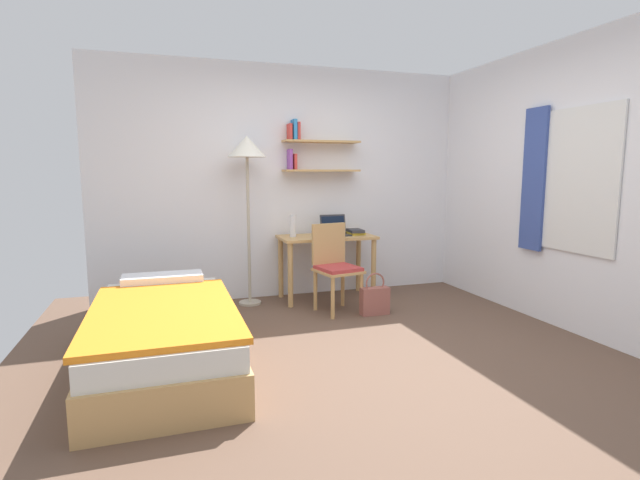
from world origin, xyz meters
TOP-DOWN VIEW (x-y plane):
  - ground_plane at (0.00, 0.00)m, footprint 5.28×5.28m
  - wall_back at (0.00, 2.02)m, footprint 4.40×0.27m
  - wall_right at (2.02, 0.01)m, footprint 0.10×4.40m
  - bed at (-1.46, 0.24)m, footprint 0.98×1.96m
  - desk at (0.29, 1.70)m, footprint 1.05×0.53m
  - desk_chair at (0.22, 1.22)m, footprint 0.48×0.49m
  - standing_lamp at (-0.57, 1.74)m, footprint 0.40×0.40m
  - laptop at (0.39, 1.73)m, footprint 0.31×0.24m
  - water_bottle at (-0.09, 1.72)m, footprint 0.07×0.07m
  - book_stack at (0.64, 1.70)m, footprint 0.18×0.24m
  - handbag at (0.55, 0.96)m, footprint 0.29×0.11m

SIDE VIEW (x-z plane):
  - ground_plane at x=0.00m, z-range 0.00..0.00m
  - handbag at x=0.55m, z-range -0.06..0.36m
  - bed at x=-1.46m, z-range -0.03..0.51m
  - desk_chair at x=0.22m, z-range 0.04..0.94m
  - desk at x=0.29m, z-range 0.22..0.94m
  - book_stack at x=0.64m, z-range 0.72..0.78m
  - laptop at x=0.39m, z-range 0.66..0.89m
  - water_bottle at x=-0.09m, z-range 0.72..0.96m
  - wall_right at x=2.02m, z-range 0.00..2.60m
  - wall_back at x=0.00m, z-range 0.01..2.61m
  - standing_lamp at x=-0.57m, z-range 0.69..2.49m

